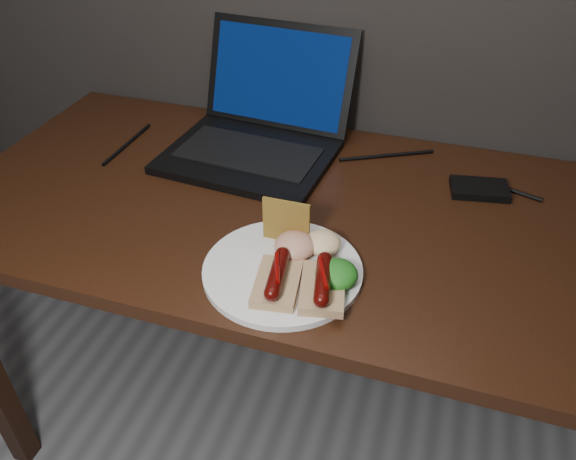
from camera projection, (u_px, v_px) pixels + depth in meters
The scene contains 11 objects.
desk at pixel (294, 239), 1.17m from camera, with size 1.40×0.70×0.75m.
laptop at pixel (259, 128), 1.27m from camera, with size 0.39×0.39×0.25m.
hard_drive at pixel (479, 189), 1.15m from camera, with size 0.11×0.07×0.02m, color black.
desk_cables at pixel (314, 169), 1.22m from camera, with size 0.92×0.38×0.01m.
plate at pixel (283, 270), 0.95m from camera, with size 0.27×0.27×0.01m, color silver.
bread_sausage_center at pixel (277, 279), 0.90m from camera, with size 0.09×0.12×0.04m.
bread_sausage_right at pixel (323, 284), 0.89m from camera, with size 0.09×0.13×0.04m.
crispbread at pixel (286, 221), 0.98m from camera, with size 0.09×0.01×0.09m, color #A7822E.
salad_greens at pixel (337, 274), 0.90m from camera, with size 0.07×0.07×0.04m, color #0F4F10.
salsa_mound at pixel (295, 245), 0.96m from camera, with size 0.07×0.07×0.04m, color maroon.
coleslaw_mound at pixel (322, 243), 0.97m from camera, with size 0.06×0.06×0.04m, color beige.
Camera 1 is at (0.27, 0.50, 1.39)m, focal length 35.00 mm.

